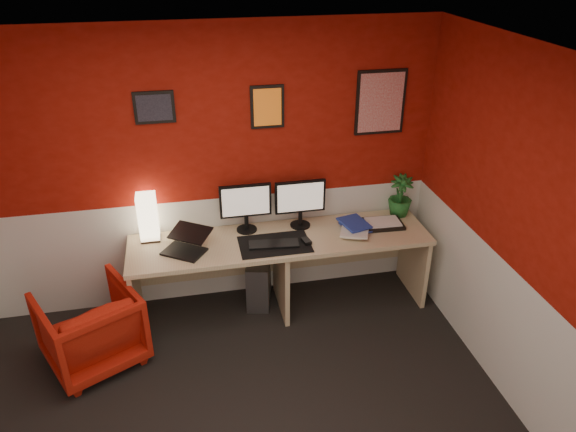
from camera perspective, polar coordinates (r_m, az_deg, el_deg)
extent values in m
cube|color=white|center=(2.63, -7.74, 14.78)|extent=(4.00, 3.50, 0.01)
cube|color=maroon|center=(4.68, -8.60, 4.53)|extent=(4.00, 0.01, 2.50)
cube|color=maroon|center=(3.83, 25.01, -3.64)|extent=(0.01, 3.50, 2.50)
cube|color=silver|center=(5.02, -8.00, -3.37)|extent=(4.00, 0.01, 1.00)
cube|color=silver|center=(4.24, 22.90, -12.34)|extent=(0.01, 3.50, 1.00)
cube|color=tan|center=(4.87, -0.75, -6.08)|extent=(2.60, 0.65, 0.73)
cube|color=#FFE5B2|center=(4.72, -14.54, -0.25)|extent=(0.16, 0.16, 0.40)
cube|color=black|center=(4.50, -11.03, -2.61)|extent=(0.40, 0.38, 0.22)
cube|color=black|center=(4.67, -4.49, 1.60)|extent=(0.45, 0.06, 0.58)
cube|color=black|center=(4.73, 1.33, 2.04)|extent=(0.45, 0.06, 0.58)
cube|color=black|center=(4.58, -1.42, -3.00)|extent=(0.60, 0.38, 0.01)
cube|color=black|center=(4.56, -1.50, -2.97)|extent=(0.43, 0.18, 0.02)
cube|color=black|center=(4.59, 1.95, -2.66)|extent=(0.08, 0.11, 0.03)
imported|color=#203596|center=(4.80, 6.07, -1.45)|extent=(0.25, 0.30, 0.03)
imported|color=silver|center=(4.77, 5.66, -1.25)|extent=(0.35, 0.39, 0.02)
imported|color=#203596|center=(4.76, 5.90, -1.06)|extent=(0.27, 0.33, 0.03)
cube|color=black|center=(4.94, 9.97, -0.82)|extent=(0.36, 0.26, 0.03)
imported|color=#19591E|center=(5.08, 11.78, 2.10)|extent=(0.25, 0.25, 0.39)
cube|color=#99999E|center=(5.05, -3.09, -6.66)|extent=(0.30, 0.48, 0.45)
imported|color=#AB2011|center=(4.60, -20.11, -11.01)|extent=(0.93, 0.94, 0.64)
cube|color=black|center=(4.47, -13.93, 11.06)|extent=(0.32, 0.02, 0.26)
cube|color=orange|center=(4.54, -2.20, 11.44)|extent=(0.28, 0.02, 0.36)
cube|color=red|center=(4.80, 9.74, 11.74)|extent=(0.44, 0.02, 0.56)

